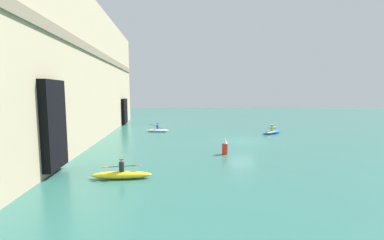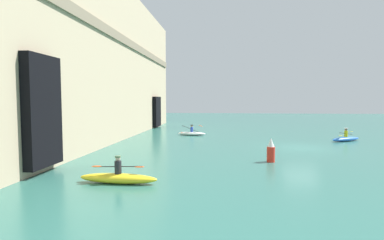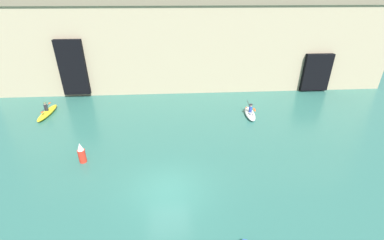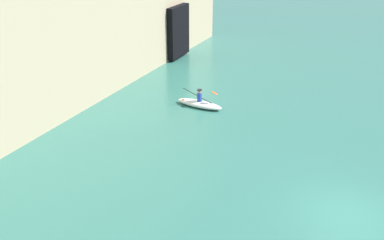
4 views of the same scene
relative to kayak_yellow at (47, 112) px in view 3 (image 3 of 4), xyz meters
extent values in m
plane|color=#2D665B|center=(10.86, -10.44, -0.26)|extent=(120.00, 120.00, 0.00)
cube|color=tan|center=(13.60, 7.80, 6.92)|extent=(41.30, 6.60, 14.35)
cube|color=#7C6E59|center=(13.60, 4.45, 8.78)|extent=(40.47, 0.24, 0.73)
cube|color=black|center=(1.34, 4.35, 2.83)|extent=(2.58, 0.70, 5.46)
cube|color=black|center=(26.53, 4.35, 1.85)|extent=(2.93, 0.70, 3.93)
ellipsoid|color=yellow|center=(0.00, 0.00, -0.04)|extent=(0.80, 3.52, 0.44)
cylinder|color=#232328|center=(0.00, 0.00, 0.46)|extent=(0.30, 0.30, 0.55)
sphere|color=beige|center=(0.00, 0.00, 0.84)|extent=(0.21, 0.21, 0.21)
cylinder|color=#4C6B4C|center=(0.00, 0.00, 0.92)|extent=(0.27, 0.27, 0.06)
cylinder|color=black|center=(0.00, 0.00, 0.48)|extent=(0.22, 2.11, 0.05)
ellipsoid|color=#D84C19|center=(0.08, -0.93, 0.48)|extent=(0.22, 0.45, 0.05)
ellipsoid|color=#D84C19|center=(-0.08, 0.93, 0.49)|extent=(0.22, 0.45, 0.05)
ellipsoid|color=white|center=(17.98, -1.32, -0.07)|extent=(1.02, 2.91, 0.36)
cylinder|color=#2D47B7|center=(17.98, -1.32, 0.35)|extent=(0.29, 0.29, 0.48)
sphere|color=beige|center=(17.98, -1.32, 0.71)|extent=(0.24, 0.24, 0.24)
cylinder|color=#232328|center=(17.98, -1.32, 0.81)|extent=(0.30, 0.30, 0.06)
cylinder|color=black|center=(17.98, -1.32, 0.37)|extent=(0.16, 2.05, 0.85)
ellipsoid|color=#D84C19|center=(18.04, -2.22, 0.74)|extent=(0.21, 0.44, 0.21)
ellipsoid|color=#D84C19|center=(17.93, -0.41, 0.01)|extent=(0.21, 0.44, 0.21)
cylinder|color=red|center=(5.32, -7.33, 0.19)|extent=(0.47, 0.47, 0.90)
cone|color=white|center=(5.32, -7.33, 0.90)|extent=(0.40, 0.40, 0.51)
camera|label=1|loc=(-14.96, -2.79, 4.79)|focal=24.00mm
camera|label=2|loc=(-12.43, -4.55, 3.37)|focal=28.00mm
camera|label=3|loc=(11.48, -21.43, 9.80)|focal=24.00mm
camera|label=4|loc=(-3.15, -10.51, 9.55)|focal=40.00mm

